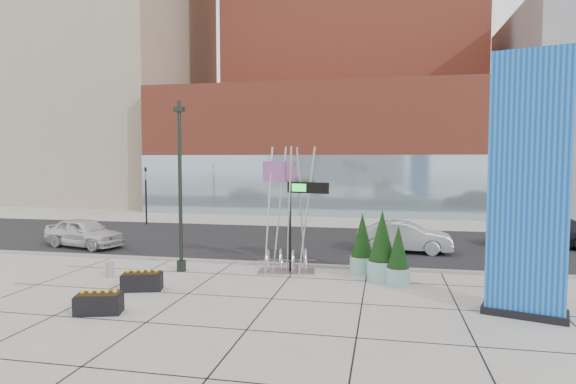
% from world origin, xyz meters
% --- Properties ---
extents(ground, '(160.00, 160.00, 0.00)m').
position_xyz_m(ground, '(0.00, 0.00, 0.00)').
color(ground, '#9E9991').
rests_on(ground, ground).
extents(street_asphalt, '(80.00, 12.00, 0.02)m').
position_xyz_m(street_asphalt, '(0.00, 10.00, 0.01)').
color(street_asphalt, black).
rests_on(street_asphalt, ground).
extents(curb_edge, '(80.00, 0.30, 0.12)m').
position_xyz_m(curb_edge, '(0.00, 4.00, 0.06)').
color(curb_edge, gray).
rests_on(curb_edge, ground).
extents(tower_podium, '(34.00, 10.00, 11.00)m').
position_xyz_m(tower_podium, '(1.00, 27.00, 5.50)').
color(tower_podium, '#A4432F').
rests_on(tower_podium, ground).
extents(tower_glass_front, '(34.00, 0.60, 5.00)m').
position_xyz_m(tower_glass_front, '(1.00, 22.20, 2.50)').
color(tower_glass_front, '#8CA5B2').
rests_on(tower_glass_front, ground).
extents(building_beige_left, '(18.00, 20.00, 34.00)m').
position_xyz_m(building_beige_left, '(-26.00, 34.00, 17.00)').
color(building_beige_left, gray).
rests_on(building_beige_left, ground).
extents(blue_pylon, '(2.56, 1.73, 7.84)m').
position_xyz_m(blue_pylon, '(8.84, -1.16, 3.79)').
color(blue_pylon, '#0B46AF').
rests_on(blue_pylon, ground).
extents(lamp_post, '(0.46, 0.39, 7.07)m').
position_xyz_m(lamp_post, '(-3.64, 2.16, 2.89)').
color(lamp_post, black).
rests_on(lamp_post, ground).
extents(public_art_sculpture, '(2.43, 1.43, 5.22)m').
position_xyz_m(public_art_sculpture, '(0.75, 2.84, 1.37)').
color(public_art_sculpture, '#B6B8BB').
rests_on(public_art_sculpture, ground).
extents(concrete_bollard, '(0.32, 0.32, 0.63)m').
position_xyz_m(concrete_bollard, '(-6.00, 0.63, 0.31)').
color(concrete_bollard, gray).
rests_on(concrete_bollard, ground).
extents(overhead_street_sign, '(1.75, 0.61, 3.76)m').
position_xyz_m(overhead_street_sign, '(1.52, 2.80, 3.23)').
color(overhead_street_sign, black).
rests_on(overhead_street_sign, ground).
extents(round_planter_east, '(1.10, 1.10, 2.75)m').
position_xyz_m(round_planter_east, '(4.60, 2.27, 1.30)').
color(round_planter_east, '#90C2BE').
rests_on(round_planter_east, ground).
extents(round_planter_mid, '(0.89, 0.89, 2.23)m').
position_xyz_m(round_planter_mid, '(5.20, 1.80, 1.06)').
color(round_planter_mid, '#90C2BE').
rests_on(round_planter_mid, ground).
extents(round_planter_west, '(1.00, 1.00, 2.49)m').
position_xyz_m(round_planter_west, '(3.80, 3.30, 1.18)').
color(round_planter_west, '#90C2BE').
rests_on(round_planter_west, ground).
extents(box_planter_north, '(1.53, 1.05, 0.76)m').
position_xyz_m(box_planter_north, '(-3.80, -0.88, 0.35)').
color(box_planter_north, black).
rests_on(box_planter_north, ground).
extents(box_planter_south, '(1.48, 1.01, 0.74)m').
position_xyz_m(box_planter_south, '(-3.80, -3.53, 0.34)').
color(box_planter_south, black).
rests_on(box_planter_south, ground).
extents(car_white_west, '(4.84, 2.90, 1.54)m').
position_xyz_m(car_white_west, '(-10.94, 6.20, 0.77)').
color(car_white_west, silver).
rests_on(car_white_west, ground).
extents(car_silver_mid, '(4.75, 1.94, 1.53)m').
position_xyz_m(car_silver_mid, '(5.68, 8.23, 0.76)').
color(car_silver_mid, '#B0B2B8').
rests_on(car_silver_mid, ground).
extents(car_dark_east, '(5.50, 2.30, 1.59)m').
position_xyz_m(car_dark_east, '(12.92, 11.06, 0.79)').
color(car_dark_east, black).
rests_on(car_dark_east, ground).
extents(traffic_signal, '(0.15, 0.18, 4.10)m').
position_xyz_m(traffic_signal, '(-12.00, 15.00, 2.30)').
color(traffic_signal, black).
rests_on(traffic_signal, ground).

